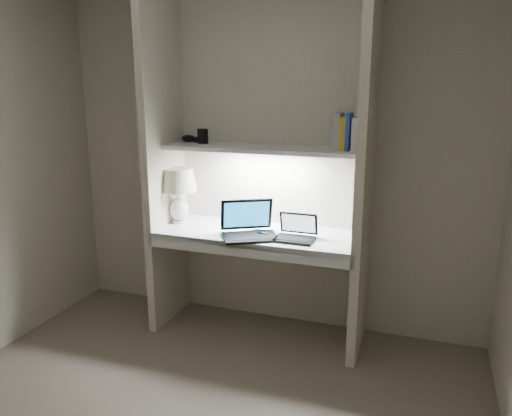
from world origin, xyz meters
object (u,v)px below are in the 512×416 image
at_px(laptop_main, 249,228).
at_px(book_row, 352,133).
at_px(laptop_netbook, 296,233).
at_px(speaker, 248,215).
at_px(table_lamp, 178,186).

xyz_separation_m(laptop_main, book_row, (0.64, 0.22, 0.65)).
distance_m(laptop_netbook, book_row, 0.76).
height_order(speaker, book_row, book_row).
bearing_deg(laptop_main, book_row, -10.93).
distance_m(laptop_main, book_row, 0.94).
height_order(laptop_netbook, speaker, laptop_netbook).
bearing_deg(table_lamp, speaker, 17.40).
distance_m(laptop_main, speaker, 0.33).
height_order(laptop_netbook, book_row, book_row).
relative_size(laptop_main, book_row, 1.93).
relative_size(laptop_main, laptop_netbook, 1.78).
bearing_deg(speaker, book_row, -9.60).
bearing_deg(table_lamp, book_row, 2.98).
relative_size(speaker, book_row, 0.54).
xyz_separation_m(laptop_netbook, book_row, (0.32, 0.18, 0.67)).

